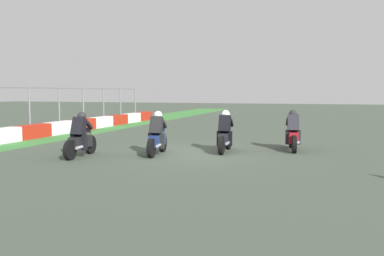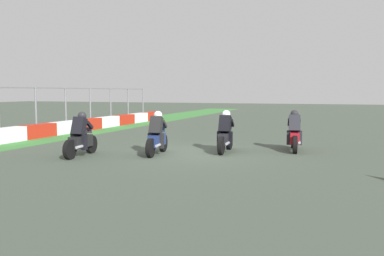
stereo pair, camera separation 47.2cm
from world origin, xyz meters
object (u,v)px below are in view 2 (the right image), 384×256
(rider_lane_b, at_px, (226,135))
(rider_lane_d, at_px, (81,138))
(rider_lane_a, at_px, (294,134))
(rider_lane_c, at_px, (157,137))

(rider_lane_b, xyz_separation_m, rider_lane_d, (-2.56, 4.36, 0.00))
(rider_lane_a, distance_m, rider_lane_c, 5.05)
(rider_lane_c, distance_m, rider_lane_d, 2.57)
(rider_lane_a, distance_m, rider_lane_b, 2.57)
(rider_lane_a, height_order, rider_lane_c, same)
(rider_lane_a, xyz_separation_m, rider_lane_c, (-2.49, 4.40, 0.00))
(rider_lane_a, height_order, rider_lane_d, same)
(rider_lane_b, xyz_separation_m, rider_lane_c, (-1.35, 2.09, 0.00))
(rider_lane_b, height_order, rider_lane_d, same)
(rider_lane_b, bearing_deg, rider_lane_d, 117.64)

